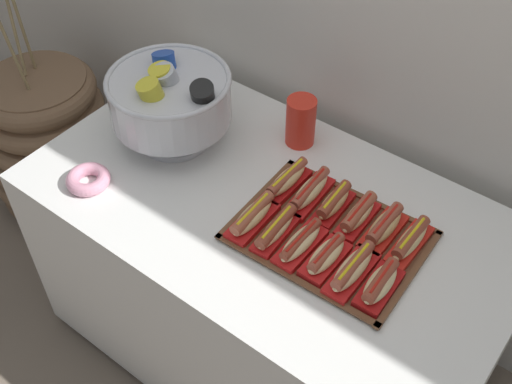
{
  "coord_description": "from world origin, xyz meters",
  "views": [
    {
      "loc": [
        0.7,
        -0.98,
        2.03
      ],
      "look_at": [
        -0.04,
        -0.01,
        0.78
      ],
      "focal_mm": 44.61,
      "sensor_mm": 36.0,
      "label": 1
    }
  ],
  "objects_px": {
    "hot_dog_0": "(252,217)",
    "hot_dog_9": "(358,215)",
    "floor_vase": "(52,142)",
    "hot_dog_10": "(384,227)",
    "punch_bowl": "(170,98)",
    "buffet_table": "(268,281)",
    "hot_dog_4": "(352,269)",
    "hot_dog_3": "(326,256)",
    "donut": "(88,179)",
    "hot_dog_11": "(410,241)",
    "hot_dog_8": "(334,203)",
    "hot_dog_1": "(276,229)",
    "cup_stack": "(301,121)",
    "hot_dog_5": "(380,284)",
    "hot_dog_7": "(310,192)",
    "hot_dog_2": "(300,243)",
    "serving_tray": "(329,236)",
    "hot_dog_6": "(287,180)"
  },
  "relations": [
    {
      "from": "hot_dog_1",
      "to": "hot_dog_2",
      "type": "xyz_separation_m",
      "value": [
        0.07,
        0.0,
        -0.0
      ]
    },
    {
      "from": "hot_dog_5",
      "to": "donut",
      "type": "xyz_separation_m",
      "value": [
        -0.84,
        -0.17,
        -0.02
      ]
    },
    {
      "from": "hot_dog_8",
      "to": "hot_dog_2",
      "type": "bearing_deg",
      "value": -88.01
    },
    {
      "from": "hot_dog_8",
      "to": "hot_dog_7",
      "type": "bearing_deg",
      "value": -178.01
    },
    {
      "from": "buffet_table",
      "to": "hot_dog_2",
      "type": "height_order",
      "value": "hot_dog_2"
    },
    {
      "from": "hot_dog_2",
      "to": "hot_dog_8",
      "type": "height_order",
      "value": "hot_dog_8"
    },
    {
      "from": "serving_tray",
      "to": "cup_stack",
      "type": "distance_m",
      "value": 0.39
    },
    {
      "from": "hot_dog_11",
      "to": "hot_dog_10",
      "type": "bearing_deg",
      "value": -178.01
    },
    {
      "from": "hot_dog_3",
      "to": "donut",
      "type": "xyz_separation_m",
      "value": [
        -0.69,
        -0.17,
        -0.01
      ]
    },
    {
      "from": "floor_vase",
      "to": "hot_dog_10",
      "type": "relative_size",
      "value": 6.83
    },
    {
      "from": "hot_dog_1",
      "to": "donut",
      "type": "xyz_separation_m",
      "value": [
        -0.54,
        -0.16,
        -0.02
      ]
    },
    {
      "from": "hot_dog_6",
      "to": "hot_dog_9",
      "type": "bearing_deg",
      "value": 1.99
    },
    {
      "from": "hot_dog_4",
      "to": "punch_bowl",
      "type": "bearing_deg",
      "value": 169.99
    },
    {
      "from": "hot_dog_3",
      "to": "hot_dog_7",
      "type": "bearing_deg",
      "value": 134.26
    },
    {
      "from": "buffet_table",
      "to": "hot_dog_9",
      "type": "distance_m",
      "value": 0.46
    },
    {
      "from": "serving_tray",
      "to": "hot_dog_4",
      "type": "relative_size",
      "value": 2.7
    },
    {
      "from": "hot_dog_4",
      "to": "hot_dog_5",
      "type": "xyz_separation_m",
      "value": [
        0.07,
        0.0,
        -0.0
      ]
    },
    {
      "from": "hot_dog_8",
      "to": "donut",
      "type": "distance_m",
      "value": 0.69
    },
    {
      "from": "hot_dog_9",
      "to": "punch_bowl",
      "type": "xyz_separation_m",
      "value": [
        -0.62,
        -0.04,
        0.12
      ]
    },
    {
      "from": "serving_tray",
      "to": "hot_dog_3",
      "type": "relative_size",
      "value": 3.18
    },
    {
      "from": "hot_dog_7",
      "to": "donut",
      "type": "bearing_deg",
      "value": -148.64
    },
    {
      "from": "hot_dog_1",
      "to": "hot_dog_11",
      "type": "xyz_separation_m",
      "value": [
        0.29,
        0.18,
        0.0
      ]
    },
    {
      "from": "hot_dog_0",
      "to": "hot_dog_9",
      "type": "height_order",
      "value": "hot_dog_9"
    },
    {
      "from": "hot_dog_11",
      "to": "donut",
      "type": "xyz_separation_m",
      "value": [
        -0.83,
        -0.34,
        -0.02
      ]
    },
    {
      "from": "hot_dog_2",
      "to": "hot_dog_8",
      "type": "bearing_deg",
      "value": 91.99
    },
    {
      "from": "buffet_table",
      "to": "serving_tray",
      "type": "bearing_deg",
      "value": -1.38
    },
    {
      "from": "hot_dog_10",
      "to": "punch_bowl",
      "type": "bearing_deg",
      "value": -176.6
    },
    {
      "from": "hot_dog_10",
      "to": "punch_bowl",
      "type": "height_order",
      "value": "punch_bowl"
    },
    {
      "from": "hot_dog_0",
      "to": "punch_bowl",
      "type": "xyz_separation_m",
      "value": [
        -0.4,
        0.13,
        0.12
      ]
    },
    {
      "from": "hot_dog_3",
      "to": "punch_bowl",
      "type": "height_order",
      "value": "punch_bowl"
    },
    {
      "from": "hot_dog_1",
      "to": "cup_stack",
      "type": "xyz_separation_m",
      "value": [
        -0.17,
        0.36,
        0.04
      ]
    },
    {
      "from": "punch_bowl",
      "to": "donut",
      "type": "xyz_separation_m",
      "value": [
        -0.06,
        -0.29,
        -0.14
      ]
    },
    {
      "from": "hot_dog_4",
      "to": "hot_dog_11",
      "type": "bearing_deg",
      "value": 67.55
    },
    {
      "from": "hot_dog_2",
      "to": "punch_bowl",
      "type": "bearing_deg",
      "value": 166.83
    },
    {
      "from": "hot_dog_6",
      "to": "donut",
      "type": "height_order",
      "value": "hot_dog_6"
    },
    {
      "from": "hot_dog_2",
      "to": "punch_bowl",
      "type": "height_order",
      "value": "punch_bowl"
    },
    {
      "from": "buffet_table",
      "to": "hot_dog_4",
      "type": "distance_m",
      "value": 0.51
    },
    {
      "from": "hot_dog_9",
      "to": "donut",
      "type": "height_order",
      "value": "hot_dog_9"
    },
    {
      "from": "hot_dog_0",
      "to": "hot_dog_8",
      "type": "xyz_separation_m",
      "value": [
        0.14,
        0.17,
        0.0
      ]
    },
    {
      "from": "hot_dog_1",
      "to": "hot_dog_3",
      "type": "bearing_deg",
      "value": 1.99
    },
    {
      "from": "hot_dog_4",
      "to": "donut",
      "type": "height_order",
      "value": "hot_dog_4"
    },
    {
      "from": "hot_dog_0",
      "to": "hot_dog_7",
      "type": "distance_m",
      "value": 0.18
    },
    {
      "from": "hot_dog_6",
      "to": "hot_dog_11",
      "type": "xyz_separation_m",
      "value": [
        0.37,
        0.01,
        -0.0
      ]
    },
    {
      "from": "hot_dog_10",
      "to": "hot_dog_1",
      "type": "bearing_deg",
      "value": -141.76
    },
    {
      "from": "hot_dog_6",
      "to": "hot_dog_2",
      "type": "bearing_deg",
      "value": -45.74
    },
    {
      "from": "floor_vase",
      "to": "hot_dog_3",
      "type": "height_order",
      "value": "floor_vase"
    },
    {
      "from": "hot_dog_0",
      "to": "hot_dog_5",
      "type": "height_order",
      "value": "same"
    },
    {
      "from": "hot_dog_8",
      "to": "cup_stack",
      "type": "bearing_deg",
      "value": 141.82
    },
    {
      "from": "hot_dog_4",
      "to": "punch_bowl",
      "type": "relative_size",
      "value": 0.5
    },
    {
      "from": "hot_dog_11",
      "to": "hot_dog_3",
      "type": "bearing_deg",
      "value": -130.28
    }
  ]
}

